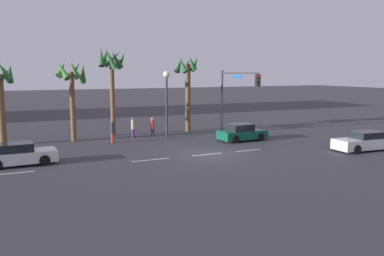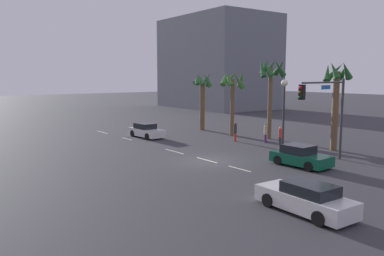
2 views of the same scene
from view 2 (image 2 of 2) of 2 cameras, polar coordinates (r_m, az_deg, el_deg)
The scene contains 19 objects.
ground_plane at distance 28.04m, azimuth 2.52°, elevation -4.80°, with size 220.00×220.00×0.00m, color #333338.
lane_stripe_0 at distance 43.21m, azimuth -12.92°, elevation -0.61°, with size 2.50×0.14×0.01m, color silver.
lane_stripe_1 at distance 38.21m, azimuth -9.44°, elevation -1.57°, with size 2.01×0.14×0.01m, color silver.
lane_stripe_2 at distance 31.44m, azimuth -2.57°, elevation -3.44°, with size 2.56×0.14×0.01m, color silver.
lane_stripe_3 at distance 28.24m, azimuth 2.16°, elevation -4.69°, with size 2.30×0.14×0.01m, color silver.
lane_stripe_4 at distance 25.80m, azimuth 6.92°, elevation -5.92°, with size 2.06×0.14×0.01m, color silver.
car_0 at distance 27.31m, azimuth 15.48°, elevation -4.01°, with size 4.00×2.04×1.41m.
car_1 at distance 38.87m, azimuth -6.67°, elevation -0.42°, with size 4.34×1.95×1.38m.
car_2 at distance 18.21m, azimuth 16.21°, elevation -9.84°, with size 4.66×2.02×1.38m.
traffic_signal at distance 28.33m, azimuth 19.20°, elevation 3.10°, with size 0.66×5.53×5.82m.
streetlamp at distance 33.26m, azimuth 13.24°, elevation 3.99°, with size 0.56×0.56×5.72m.
pedestrian_0 at distance 36.41m, azimuth 6.30°, elevation -0.42°, with size 0.38×0.38×1.82m.
pedestrian_1 at distance 36.08m, azimuth 10.66°, elevation -0.61°, with size 0.42×0.42×1.78m.
pedestrian_2 at distance 34.92m, azimuth 12.73°, elevation -1.07°, with size 0.46×0.46×1.67m.
palm_tree_0 at distance 39.48m, azimuth 5.96°, elevation 5.97°, with size 2.61×2.59×6.62m.
palm_tree_1 at distance 43.73m, azimuth 1.58°, elevation 5.61°, with size 2.29×2.53×6.52m.
palm_tree_2 at distance 33.46m, azimuth 20.24°, elevation 5.34°, with size 2.45×2.39×7.22m.
palm_tree_3 at distance 37.98m, azimuth 11.38°, elevation 7.32°, with size 2.58×2.77×7.83m.
building_1 at distance 76.38m, azimuth 3.71°, elevation 9.42°, with size 21.52×14.26×17.03m, color slate.
Camera 2 is at (21.04, -17.53, 5.99)m, focal length 36.66 mm.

